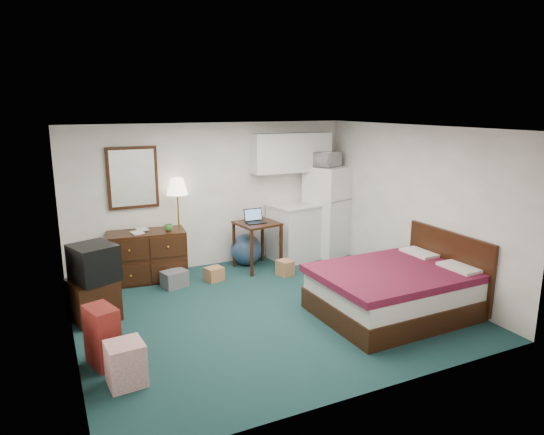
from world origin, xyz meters
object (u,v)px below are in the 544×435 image
desk (257,245)px  bed (393,292)px  kitchen_counter (297,232)px  tv_stand (93,300)px  dresser (148,256)px  suitcase (102,336)px  floor_lamp (179,226)px  fridge (327,211)px

desk → bed: 2.69m
kitchen_counter → tv_stand: size_ratio=1.68×
kitchen_counter → tv_stand: (-3.70, -1.18, -0.23)m
dresser → desk: size_ratio=1.45×
dresser → tv_stand: size_ratio=2.02×
kitchen_counter → tv_stand: bearing=-172.7°
suitcase → tv_stand: bearing=71.0°
floor_lamp → suitcase: size_ratio=2.41×
dresser → tv_stand: bearing=-123.1°
fridge → suitcase: bearing=-169.8°
floor_lamp → kitchen_counter: bearing=-3.7°
bed → desk: bearing=108.2°
floor_lamp → tv_stand: bearing=-139.3°
tv_stand → dresser: bearing=34.7°
desk → fridge: (1.54, 0.20, 0.43)m
desk → tv_stand: desk is taller
dresser → desk: desk is taller
dresser → desk: 1.85m
suitcase → fridge: bearing=11.6°
floor_lamp → fridge: size_ratio=0.96×
dresser → floor_lamp: bearing=21.2°
floor_lamp → tv_stand: (-1.53, -1.32, -0.54)m
tv_stand → fridge: bearing=-1.0°
kitchen_counter → suitcase: (-3.73, -2.46, -0.16)m
fridge → bed: fridge is taller
fridge → tv_stand: size_ratio=2.84×
desk → suitcase: (-2.83, -2.24, -0.08)m
desk → tv_stand: (-2.80, -0.95, -0.14)m
floor_lamp → suitcase: (-1.56, -2.60, -0.48)m
floor_lamp → desk: floor_lamp is taller
fridge → suitcase: (-4.37, -2.43, -0.51)m
floor_lamp → desk: size_ratio=1.97×
dresser → kitchen_counter: (2.74, 0.01, 0.09)m
desk → dresser: bearing=164.8°
kitchen_counter → fridge: fridge is taller
floor_lamp → kitchen_counter: floor_lamp is taller
tv_stand → floor_lamp: bearing=24.9°
floor_lamp → suitcase: bearing=-120.9°
floor_lamp → dresser: bearing=-165.2°
bed → fridge: bearing=75.6°
dresser → fridge: (3.37, -0.02, 0.43)m
desk → kitchen_counter: size_ratio=0.83×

